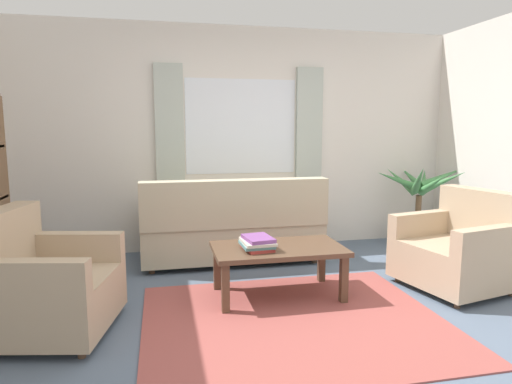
% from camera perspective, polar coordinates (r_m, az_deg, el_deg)
% --- Properties ---
extents(ground_plane, '(6.24, 6.24, 0.00)m').
position_cam_1_polar(ground_plane, '(3.47, 4.93, -16.23)').
color(ground_plane, slate).
extents(wall_back, '(5.32, 0.12, 2.60)m').
position_cam_1_polar(wall_back, '(5.37, -2.03, 6.74)').
color(wall_back, silver).
rests_on(wall_back, ground_plane).
extents(window_with_curtains, '(1.98, 0.07, 1.40)m').
position_cam_1_polar(window_with_curtains, '(5.28, -1.88, 8.35)').
color(window_with_curtains, white).
extents(area_rug, '(2.22, 1.87, 0.01)m').
position_cam_1_polar(area_rug, '(3.47, 4.93, -16.14)').
color(area_rug, '#9E4C47').
rests_on(area_rug, ground_plane).
extents(couch, '(1.90, 0.82, 0.92)m').
position_cam_1_polar(couch, '(4.81, -3.05, -4.64)').
color(couch, '#BCB293').
rests_on(couch, ground_plane).
extents(armchair_left, '(0.97, 0.99, 0.88)m').
position_cam_1_polar(armchair_left, '(3.49, -25.70, -10.66)').
color(armchair_left, tan).
rests_on(armchair_left, ground_plane).
extents(armchair_right, '(0.98, 1.00, 0.88)m').
position_cam_1_polar(armchair_right, '(4.43, 24.56, -6.68)').
color(armchair_right, tan).
rests_on(armchair_right, ground_plane).
extents(coffee_table, '(1.10, 0.64, 0.44)m').
position_cam_1_polar(coffee_table, '(3.82, 2.84, -7.81)').
color(coffee_table, brown).
rests_on(coffee_table, ground_plane).
extents(book_stack_on_table, '(0.27, 0.33, 0.11)m').
position_cam_1_polar(book_stack_on_table, '(3.70, 0.19, -6.53)').
color(book_stack_on_table, '#B23833').
rests_on(book_stack_on_table, coffee_table).
extents(potted_plant, '(1.17, 1.10, 1.07)m').
position_cam_1_polar(potted_plant, '(5.76, 20.15, -2.00)').
color(potted_plant, '#B7B2A8').
rests_on(potted_plant, ground_plane).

